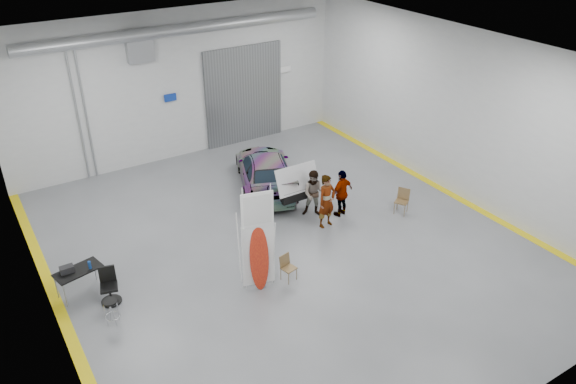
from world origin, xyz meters
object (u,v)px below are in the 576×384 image
person_a (327,201)px  person_b (314,193)px  surfboard_display (261,248)px  shop_stool (112,312)px  person_c (342,193)px  office_chair (109,288)px  work_table (75,271)px  sedan_car (265,171)px  folding_chair_far (401,206)px  folding_chair_near (289,272)px

person_a → person_b: bearing=79.0°
person_b → surfboard_display: 4.30m
person_a → shop_stool: size_ratio=2.50×
person_b → shop_stool: person_b is taller
person_c → office_chair: size_ratio=1.64×
person_a → work_table: bearing=167.2°
sedan_car → surfboard_display: (-3.10, -5.13, 0.63)m
surfboard_display → sedan_car: bearing=73.0°
sedan_car → surfboard_display: surfboard_display is taller
folding_chair_far → shop_stool: 10.13m
office_chair → person_b: bearing=21.2°
person_a → person_c: bearing=11.5°
person_c → sedan_car: bearing=-82.4°
person_c → person_b: bearing=-44.4°
person_b → work_table: 7.94m
work_table → folding_chair_near: bearing=-25.8°
person_a → sedan_car: bearing=88.2°
work_table → person_a: bearing=-5.3°
sedan_car → folding_chair_near: 5.74m
surfboard_display → shop_stool: size_ratio=4.36×
folding_chair_near → office_chair: bearing=146.5°
folding_chair_far → office_chair: 9.94m
sedan_car → person_c: (1.18, -3.14, 0.17)m
person_a → folding_chair_near: (-2.62, -1.82, -0.69)m
office_chair → sedan_car: bearing=41.5°
folding_chair_far → shop_stool: (-10.12, -0.25, 0.09)m
work_table → surfboard_display: bearing=-28.6°
folding_chair_near → shop_stool: (-4.84, 0.86, 0.12)m
surfboard_display → office_chair: 4.25m
person_a → person_c: person_a is taller
person_b → shop_stool: (-7.51, -1.74, -0.47)m
surfboard_display → shop_stool: (-4.02, 0.73, -0.95)m
surfboard_display → folding_chair_near: surfboard_display is taller
sedan_car → folding_chair_far: size_ratio=5.32×
person_a → person_b: (0.05, 0.78, -0.09)m
person_a → shop_stool: bearing=179.9°
person_b → folding_chair_near: (-2.67, -2.60, -0.59)m
person_a → folding_chair_far: size_ratio=2.11×
person_a → folding_chair_near: bearing=-152.7°
shop_stool → work_table: 1.80m
shop_stool → work_table: size_ratio=0.55×
folding_chair_near → person_c: bearing=18.8°
person_b → office_chair: size_ratio=1.61×
person_a → folding_chair_far: 2.83m
person_a → folding_chair_far: bearing=-22.4°
folding_chair_far → work_table: 10.67m
person_a → folding_chair_near: size_ratio=2.37×
sedan_car → office_chair: 7.74m
person_a → surfboard_display: surfboard_display is taller
person_c → office_chair: (-8.10, -0.33, -0.39)m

